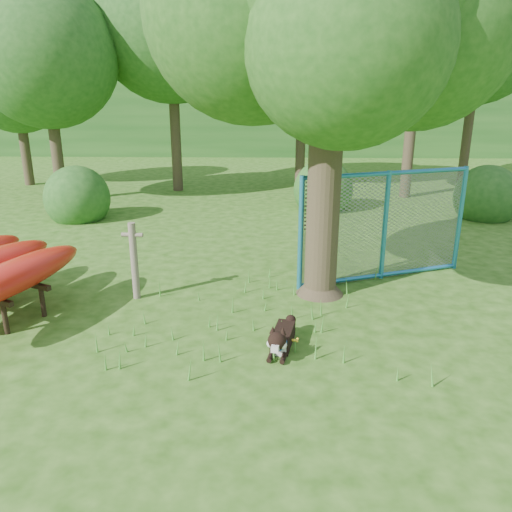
{
  "coord_description": "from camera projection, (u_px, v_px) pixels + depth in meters",
  "views": [
    {
      "loc": [
        0.43,
        -6.08,
        3.37
      ],
      "look_at": [
        0.2,
        1.2,
        1.0
      ],
      "focal_mm": 35.0,
      "sensor_mm": 36.0,
      "label": 1
    }
  ],
  "objects": [
    {
      "name": "ground",
      "position": [
        239.0,
        352.0,
        6.84
      ],
      "size": [
        80.0,
        80.0,
        0.0
      ],
      "primitive_type": "plane",
      "color": "#234F0F",
      "rests_on": "ground"
    },
    {
      "name": "oak_tree",
      "position": [
        330.0,
        4.0,
        7.45
      ],
      "size": [
        5.73,
        5.08,
        6.98
      ],
      "rotation": [
        0.0,
        0.0,
        -0.31
      ],
      "color": "#352B1D",
      "rests_on": "ground"
    },
    {
      "name": "wooden_post",
      "position": [
        134.0,
        259.0,
        8.44
      ],
      "size": [
        0.36,
        0.13,
        1.34
      ],
      "rotation": [
        0.0,
        0.0,
        -0.05
      ],
      "color": "#6B5E50",
      "rests_on": "ground"
    },
    {
      "name": "husky_dog",
      "position": [
        281.0,
        339.0,
        6.85
      ],
      "size": [
        0.43,
        1.07,
        0.49
      ],
      "rotation": [
        0.0,
        0.0,
        -0.19
      ],
      "color": "black",
      "rests_on": "ground"
    },
    {
      "name": "fence_section",
      "position": [
        385.0,
        226.0,
        9.28
      ],
      "size": [
        3.32,
        1.36,
        3.43
      ],
      "rotation": [
        0.0,
        0.0,
        0.37
      ],
      "color": "teal",
      "rests_on": "ground"
    },
    {
      "name": "wildflower_clump",
      "position": [
        295.0,
        341.0,
        6.77
      ],
      "size": [
        0.1,
        0.08,
        0.22
      ],
      "rotation": [
        0.0,
        0.0,
        0.18
      ],
      "color": "#499531",
      "rests_on": "ground"
    },
    {
      "name": "bg_tree_a",
      "position": [
        45.0,
        55.0,
        15.15
      ],
      "size": [
        4.4,
        4.4,
        6.7
      ],
      "color": "#352B1D",
      "rests_on": "ground"
    },
    {
      "name": "bg_tree_b",
      "position": [
        170.0,
        23.0,
        16.59
      ],
      "size": [
        5.2,
        5.2,
        8.22
      ],
      "color": "#352B1D",
      "rests_on": "ground"
    },
    {
      "name": "bg_tree_c",
      "position": [
        302.0,
        72.0,
        17.88
      ],
      "size": [
        4.0,
        4.0,
        6.12
      ],
      "color": "#352B1D",
      "rests_on": "ground"
    },
    {
      "name": "bg_tree_d",
      "position": [
        419.0,
        36.0,
        15.57
      ],
      "size": [
        4.8,
        4.8,
        7.5
      ],
      "color": "#352B1D",
      "rests_on": "ground"
    },
    {
      "name": "bg_tree_e",
      "position": [
        479.0,
        41.0,
        18.29
      ],
      "size": [
        4.6,
        4.6,
        7.55
      ],
      "color": "#352B1D",
      "rests_on": "ground"
    },
    {
      "name": "bg_tree_f",
      "position": [
        16.0,
        84.0,
        18.31
      ],
      "size": [
        3.6,
        3.6,
        5.55
      ],
      "color": "#352B1D",
      "rests_on": "ground"
    },
    {
      "name": "shrub_left",
      "position": [
        80.0,
        219.0,
        14.11
      ],
      "size": [
        1.8,
        1.8,
        1.8
      ],
      "primitive_type": "sphere",
      "color": "#1E501A",
      "rests_on": "ground"
    },
    {
      "name": "shrub_right",
      "position": [
        483.0,
        218.0,
        14.25
      ],
      "size": [
        1.8,
        1.8,
        1.8
      ],
      "primitive_type": "sphere",
      "color": "#1E501A",
      "rests_on": "ground"
    },
    {
      "name": "shrub_mid",
      "position": [
        322.0,
        209.0,
        15.33
      ],
      "size": [
        1.8,
        1.8,
        1.8
      ],
      "primitive_type": "sphere",
      "color": "#1E501A",
      "rests_on": "ground"
    },
    {
      "name": "wooded_hillside",
      "position": [
        266.0,
        100.0,
        32.52
      ],
      "size": [
        80.0,
        12.0,
        6.0
      ],
      "primitive_type": "cube",
      "color": "#1E501A",
      "rests_on": "ground"
    }
  ]
}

